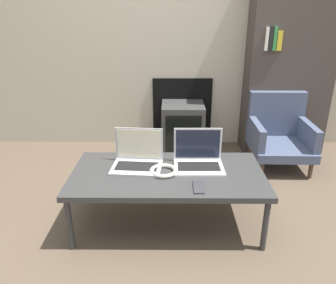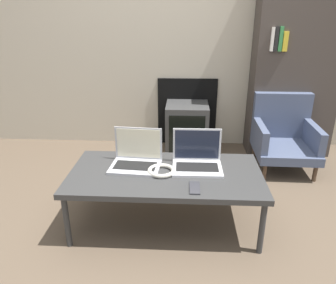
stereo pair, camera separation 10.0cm
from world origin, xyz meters
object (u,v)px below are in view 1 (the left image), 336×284
object	(u,v)px
headphones	(164,171)
phone	(198,187)
laptop_left	(138,158)
armchair	(278,131)
laptop_right	(198,159)
tv	(183,128)

from	to	relation	value
headphones	phone	world-z (taller)	headphones
headphones	phone	bearing A→B (deg)	-42.47
laptop_left	armchair	world-z (taller)	armchair
laptop_right	armchair	size ratio (longest dim) A/B	0.50
laptop_right	tv	distance (m)	1.18
laptop_right	tv	size ratio (longest dim) A/B	0.66
armchair	headphones	bearing A→B (deg)	-135.91
laptop_right	headphones	bearing A→B (deg)	-156.31
laptop_right	headphones	distance (m)	0.26
laptop_left	laptop_right	bearing A→B (deg)	4.31
headphones	tv	size ratio (longest dim) A/B	0.37
laptop_left	laptop_right	distance (m)	0.41
laptop_right	armchair	bearing A→B (deg)	46.37
phone	armchair	size ratio (longest dim) A/B	0.22
laptop_left	headphones	distance (m)	0.21
laptop_right	tv	world-z (taller)	laptop_right
phone	tv	distance (m)	1.47
phone	laptop_right	bearing A→B (deg)	85.96
phone	tv	size ratio (longest dim) A/B	0.29
laptop_left	headphones	world-z (taller)	laptop_left
tv	phone	bearing A→B (deg)	-88.29
armchair	laptop_right	bearing A→B (deg)	-132.01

